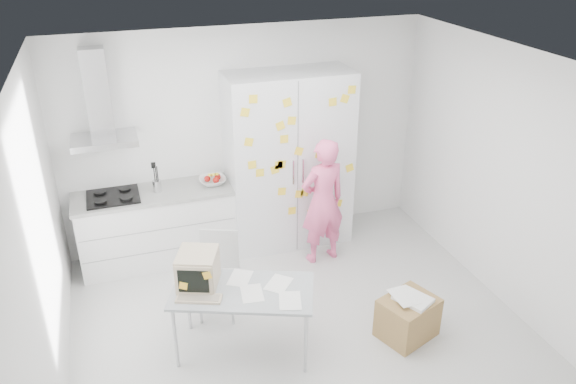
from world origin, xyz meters
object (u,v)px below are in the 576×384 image
object	(u,v)px
person	(323,202)
desk	(214,279)
chair	(219,268)
cardboard_box	(408,317)

from	to	relation	value
person	desk	distance (m)	1.91
desk	chair	bearing A→B (deg)	96.89
desk	chair	size ratio (longest dim) A/B	1.59
desk	cardboard_box	distance (m)	1.96
chair	desk	bearing A→B (deg)	-83.14
desk	chair	distance (m)	0.63
desk	cardboard_box	xyz separation A→B (m)	(1.83, -0.44, -0.57)
cardboard_box	person	bearing A→B (deg)	100.60
person	cardboard_box	bearing A→B (deg)	91.62
chair	cardboard_box	bearing A→B (deg)	-9.07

